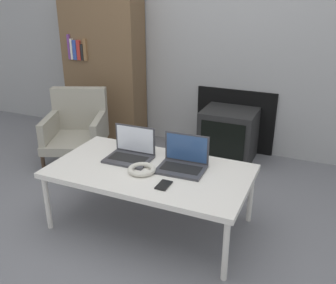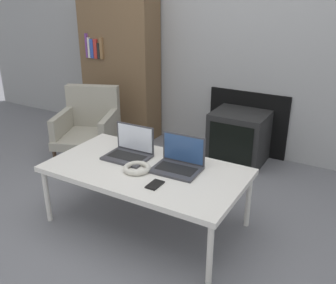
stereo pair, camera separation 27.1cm
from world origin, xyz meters
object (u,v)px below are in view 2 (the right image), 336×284
(laptop_right, at_px, (179,162))
(phone, at_px, (155,185))
(tv, at_px, (239,137))
(laptop_left, at_px, (130,150))
(armchair, at_px, (89,123))
(headphones, at_px, (137,168))

(laptop_right, height_order, phone, laptop_right)
(tv, bearing_deg, laptop_right, -89.72)
(tv, bearing_deg, laptop_left, -107.87)
(laptop_left, height_order, armchair, armchair)
(laptop_right, distance_m, armchair, 1.49)
(tv, bearing_deg, armchair, -156.54)
(laptop_left, distance_m, headphones, 0.24)
(headphones, height_order, armchair, armchair)
(laptop_left, bearing_deg, armchair, 144.99)
(phone, bearing_deg, laptop_left, 144.00)
(laptop_right, relative_size, headphones, 1.72)
(tv, relative_size, armchair, 0.68)
(laptop_left, relative_size, phone, 2.58)
(tv, distance_m, armchair, 1.45)
(laptop_right, bearing_deg, tv, 87.98)
(tv, bearing_deg, phone, -90.44)
(headphones, height_order, tv, tv)
(headphones, distance_m, armchair, 1.37)
(tv, bearing_deg, headphones, -99.06)
(phone, height_order, tv, tv)
(tv, height_order, armchair, armchair)
(laptop_right, bearing_deg, phone, -95.90)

